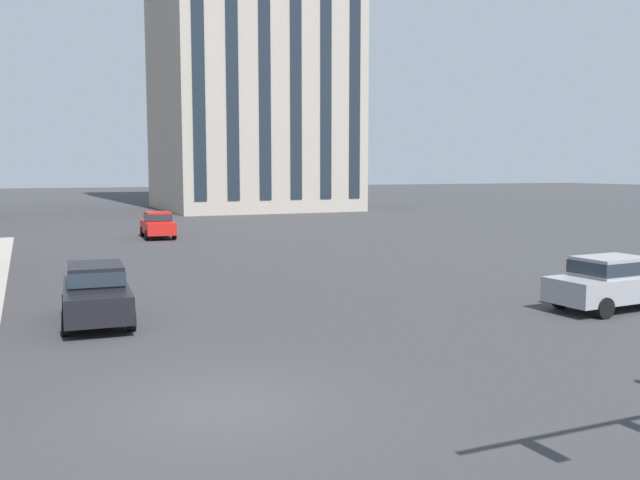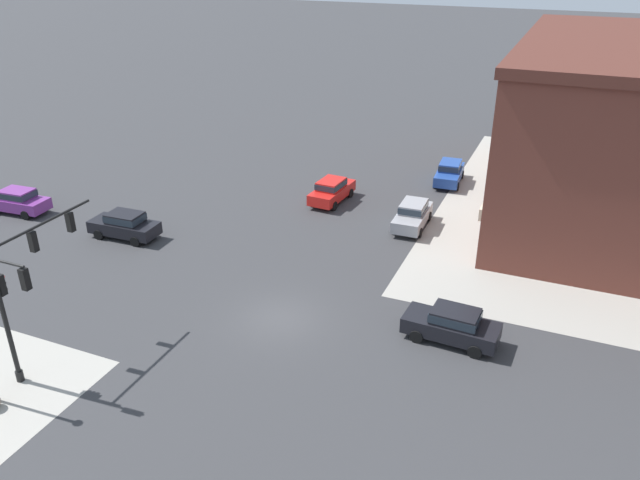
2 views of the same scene
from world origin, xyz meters
TOP-DOWN VIEW (x-y plane):
  - ground_plane at (0.00, 0.00)m, footprint 320.00×320.00m
  - traffic_signal_main at (7.61, -7.86)m, footprint 5.74×2.09m
  - car_main_northbound_near at (-22.14, 3.58)m, footprint 4.51×2.13m
  - car_main_northbound_far at (-13.17, 3.13)m, footprint 4.45×1.99m
  - car_main_southbound_near at (-1.44, 8.24)m, footprint 2.07×4.49m
  - car_cross_eastbound at (-15.08, -3.32)m, footprint 4.51×2.12m
  - car_parked_curb at (-4.89, -22.40)m, footprint 2.11×4.51m
  - car_cross_far at (-4.55, -13.05)m, footprint 2.01×4.46m

SIDE VIEW (x-z plane):
  - ground_plane at x=0.00m, z-range 0.00..0.00m
  - car_main_northbound_near at x=-22.14m, z-range 0.08..1.76m
  - car_main_northbound_far at x=-13.17m, z-range 0.08..1.76m
  - car_main_southbound_near at x=-1.44m, z-range 0.08..1.76m
  - car_cross_eastbound at x=-15.08m, z-range 0.08..1.76m
  - car_parked_curb at x=-4.89m, z-range 0.08..1.76m
  - car_cross_far at x=-4.55m, z-range 0.08..1.76m
  - traffic_signal_main at x=7.61m, z-range 1.07..7.74m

